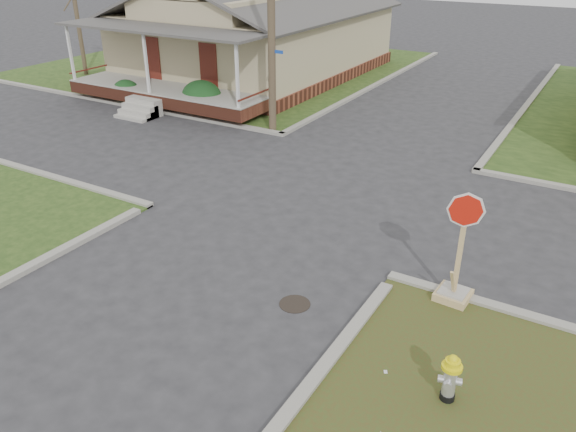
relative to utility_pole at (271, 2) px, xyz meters
The scene contains 11 objects.
ground 10.89m from the utility_pole, 64.74° to the right, with size 120.00×120.00×0.00m, color #2B2A2D.
verge_far_left 13.48m from the utility_pole, 134.04° to the left, with size 19.00×19.00×0.05m, color #254017.
curbs 7.39m from the utility_pole, 42.88° to the right, with size 80.00×40.00×0.12m, color gray, non-canonical shape.
manhole 12.29m from the utility_pole, 55.75° to the right, with size 0.64×0.64×0.01m, color black.
corner_house 9.99m from the utility_pole, 126.69° to the left, with size 10.10×15.50×5.30m.
utility_pole is the anchor object (origin of this frame).
tree_far_left 14.31m from the utility_pole, 167.34° to the left, with size 0.22×0.22×4.90m, color #473A29.
fire_hydrant 14.94m from the utility_pole, 46.74° to the right, with size 0.33×0.33×0.88m.
stop_sign 12.58m from the utility_pole, 39.91° to the right, with size 0.68×0.66×2.39m.
hedge_left 8.71m from the utility_pole, behind, with size 1.36×1.12×1.04m, color #163D17.
hedge_right 5.63m from the utility_pole, behind, with size 1.62×1.32×1.23m, color #163D17.
Camera 1 is at (6.88, -8.68, 6.73)m, focal length 35.00 mm.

